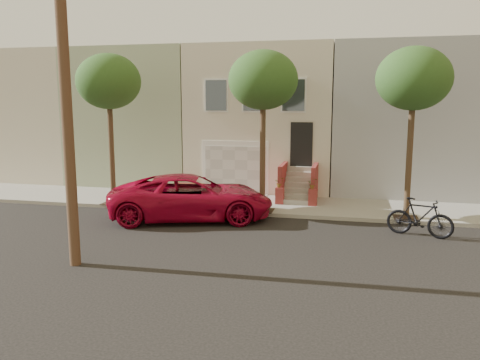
# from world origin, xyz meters

# --- Properties ---
(ground) EXTENTS (90.00, 90.00, 0.00)m
(ground) POSITION_xyz_m (0.00, 0.00, 0.00)
(ground) COLOR black
(ground) RESTS_ON ground
(sidewalk) EXTENTS (40.00, 3.70, 0.15)m
(sidewalk) POSITION_xyz_m (0.00, 5.35, 0.07)
(sidewalk) COLOR gray
(sidewalk) RESTS_ON ground
(house_row) EXTENTS (33.10, 11.70, 7.00)m
(house_row) POSITION_xyz_m (0.00, 11.19, 3.64)
(house_row) COLOR #BEB7A2
(house_row) RESTS_ON sidewalk
(tree_left) EXTENTS (2.70, 2.57, 6.30)m
(tree_left) POSITION_xyz_m (-5.50, 3.90, 5.26)
(tree_left) COLOR #2D2116
(tree_left) RESTS_ON sidewalk
(tree_mid) EXTENTS (2.70, 2.57, 6.30)m
(tree_mid) POSITION_xyz_m (1.00, 3.90, 5.26)
(tree_mid) COLOR #2D2116
(tree_mid) RESTS_ON sidewalk
(tree_right) EXTENTS (2.70, 2.57, 6.30)m
(tree_right) POSITION_xyz_m (6.50, 3.90, 5.26)
(tree_right) COLOR #2D2116
(tree_right) RESTS_ON sidewalk
(pickup_truck) EXTENTS (6.73, 4.46, 1.72)m
(pickup_truck) POSITION_xyz_m (-1.50, 2.53, 0.86)
(pickup_truck) COLOR maroon
(pickup_truck) RESTS_ON ground
(motorcycle) EXTENTS (2.25, 1.24, 1.30)m
(motorcycle) POSITION_xyz_m (6.72, 1.93, 0.65)
(motorcycle) COLOR black
(motorcycle) RESTS_ON ground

